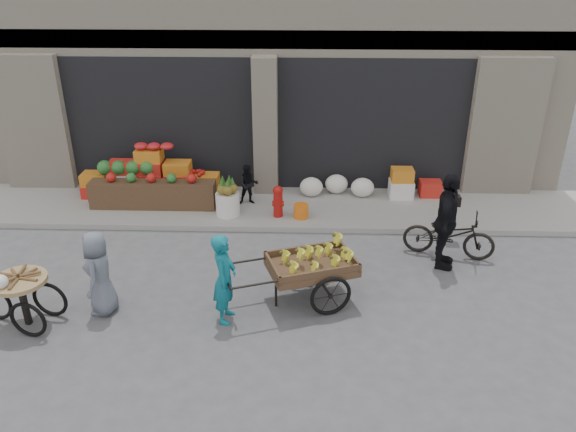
{
  "coord_description": "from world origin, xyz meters",
  "views": [
    {
      "loc": [
        0.93,
        -7.48,
        5.4
      ],
      "look_at": [
        0.63,
        1.51,
        1.1
      ],
      "focal_mm": 35.0,
      "sensor_mm": 36.0,
      "label": 1
    }
  ],
  "objects_px": {
    "orange_bucket": "(301,211)",
    "bicycle": "(449,235)",
    "fire_hydrant": "(278,200)",
    "vendor_grey": "(99,273)",
    "tricycle_cart": "(22,293)",
    "banana_cart": "(309,263)",
    "pineapple_bin": "(228,204)",
    "seated_person": "(248,185)",
    "cyclist": "(446,222)",
    "vendor_woman": "(225,279)"
  },
  "relations": [
    {
      "from": "fire_hydrant",
      "to": "bicycle",
      "type": "distance_m",
      "value": 3.63
    },
    {
      "from": "cyclist",
      "to": "tricycle_cart",
      "type": "bearing_deg",
      "value": 121.06
    },
    {
      "from": "vendor_woman",
      "to": "bicycle",
      "type": "relative_size",
      "value": 0.88
    },
    {
      "from": "orange_bucket",
      "to": "vendor_woman",
      "type": "height_order",
      "value": "vendor_woman"
    },
    {
      "from": "bicycle",
      "to": "vendor_grey",
      "type": "bearing_deg",
      "value": 123.34
    },
    {
      "from": "orange_bucket",
      "to": "tricycle_cart",
      "type": "xyz_separation_m",
      "value": [
        -4.3,
        -3.8,
        0.3
      ]
    },
    {
      "from": "bicycle",
      "to": "cyclist",
      "type": "bearing_deg",
      "value": 168.19
    },
    {
      "from": "banana_cart",
      "to": "tricycle_cart",
      "type": "height_order",
      "value": "banana_cart"
    },
    {
      "from": "fire_hydrant",
      "to": "vendor_grey",
      "type": "distance_m",
      "value": 4.38
    },
    {
      "from": "banana_cart",
      "to": "vendor_woman",
      "type": "bearing_deg",
      "value": -175.84
    },
    {
      "from": "pineapple_bin",
      "to": "seated_person",
      "type": "xyz_separation_m",
      "value": [
        0.4,
        0.6,
        0.21
      ]
    },
    {
      "from": "pineapple_bin",
      "to": "bicycle",
      "type": "bearing_deg",
      "value": -18.23
    },
    {
      "from": "vendor_grey",
      "to": "bicycle",
      "type": "bearing_deg",
      "value": 108.15
    },
    {
      "from": "orange_bucket",
      "to": "tricycle_cart",
      "type": "relative_size",
      "value": 0.22
    },
    {
      "from": "orange_bucket",
      "to": "bicycle",
      "type": "bearing_deg",
      "value": -25.6
    },
    {
      "from": "orange_bucket",
      "to": "seated_person",
      "type": "height_order",
      "value": "seated_person"
    },
    {
      "from": "fire_hydrant",
      "to": "pineapple_bin",
      "type": "bearing_deg",
      "value": 177.4
    },
    {
      "from": "vendor_woman",
      "to": "bicycle",
      "type": "height_order",
      "value": "vendor_woman"
    },
    {
      "from": "orange_bucket",
      "to": "bicycle",
      "type": "relative_size",
      "value": 0.19
    },
    {
      "from": "tricycle_cart",
      "to": "seated_person",
      "type": "bearing_deg",
      "value": 66.28
    },
    {
      "from": "pineapple_bin",
      "to": "banana_cart",
      "type": "xyz_separation_m",
      "value": [
        1.76,
        -3.09,
        0.35
      ]
    },
    {
      "from": "vendor_grey",
      "to": "bicycle",
      "type": "relative_size",
      "value": 0.84
    },
    {
      "from": "tricycle_cart",
      "to": "bicycle",
      "type": "xyz_separation_m",
      "value": [
        7.15,
        2.43,
        -0.11
      ]
    },
    {
      "from": "pineapple_bin",
      "to": "cyclist",
      "type": "bearing_deg",
      "value": -23.7
    },
    {
      "from": "pineapple_bin",
      "to": "orange_bucket",
      "type": "relative_size",
      "value": 1.62
    },
    {
      "from": "seated_person",
      "to": "cyclist",
      "type": "distance_m",
      "value": 4.58
    },
    {
      "from": "seated_person",
      "to": "cyclist",
      "type": "xyz_separation_m",
      "value": [
        3.85,
        -2.46,
        0.34
      ]
    },
    {
      "from": "seated_person",
      "to": "cyclist",
      "type": "relative_size",
      "value": 0.5
    },
    {
      "from": "vendor_woman",
      "to": "banana_cart",
      "type": "bearing_deg",
      "value": -61.67
    },
    {
      "from": "fire_hydrant",
      "to": "vendor_grey",
      "type": "xyz_separation_m",
      "value": [
        -2.69,
        -3.45,
        0.21
      ]
    },
    {
      "from": "fire_hydrant",
      "to": "banana_cart",
      "type": "height_order",
      "value": "banana_cart"
    },
    {
      "from": "pineapple_bin",
      "to": "cyclist",
      "type": "distance_m",
      "value": 4.67
    },
    {
      "from": "orange_bucket",
      "to": "bicycle",
      "type": "height_order",
      "value": "bicycle"
    },
    {
      "from": "tricycle_cart",
      "to": "orange_bucket",
      "type": "bearing_deg",
      "value": 52.3
    },
    {
      "from": "banana_cart",
      "to": "vendor_woman",
      "type": "distance_m",
      "value": 1.43
    },
    {
      "from": "fire_hydrant",
      "to": "seated_person",
      "type": "distance_m",
      "value": 0.96
    },
    {
      "from": "seated_person",
      "to": "banana_cart",
      "type": "bearing_deg",
      "value": -79.85
    },
    {
      "from": "seated_person",
      "to": "vendor_grey",
      "type": "distance_m",
      "value": 4.56
    },
    {
      "from": "cyclist",
      "to": "fire_hydrant",
      "type": "bearing_deg",
      "value": 74.79
    },
    {
      "from": "tricycle_cart",
      "to": "bicycle",
      "type": "relative_size",
      "value": 0.85
    },
    {
      "from": "seated_person",
      "to": "vendor_woman",
      "type": "xyz_separation_m",
      "value": [
        0.04,
        -4.26,
        0.17
      ]
    },
    {
      "from": "fire_hydrant",
      "to": "tricycle_cart",
      "type": "distance_m",
      "value": 5.41
    },
    {
      "from": "banana_cart",
      "to": "vendor_woman",
      "type": "relative_size",
      "value": 1.69
    },
    {
      "from": "fire_hydrant",
      "to": "bicycle",
      "type": "relative_size",
      "value": 0.41
    },
    {
      "from": "vendor_woman",
      "to": "bicycle",
      "type": "distance_m",
      "value": 4.58
    },
    {
      "from": "banana_cart",
      "to": "vendor_grey",
      "type": "xyz_separation_m",
      "value": [
        -3.35,
        -0.4,
        -0.01
      ]
    },
    {
      "from": "vendor_grey",
      "to": "fire_hydrant",
      "type": "bearing_deg",
      "value": 141.56
    },
    {
      "from": "pineapple_bin",
      "to": "vendor_grey",
      "type": "xyz_separation_m",
      "value": [
        -1.59,
        -3.5,
        0.35
      ]
    },
    {
      "from": "vendor_grey",
      "to": "vendor_woman",
      "type": "bearing_deg",
      "value": 84.85
    },
    {
      "from": "seated_person",
      "to": "cyclist",
      "type": "bearing_deg",
      "value": -42.64
    }
  ]
}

